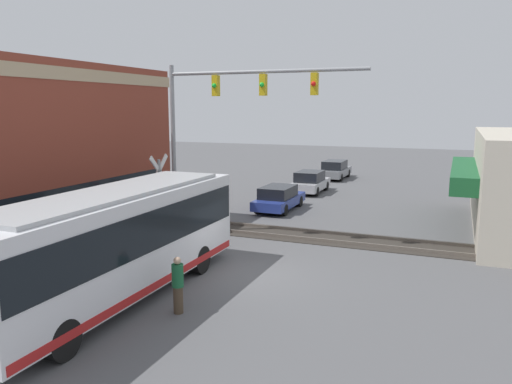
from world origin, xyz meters
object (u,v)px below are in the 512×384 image
(parked_car_blue, at_px, (279,199))
(parked_car_silver, at_px, (310,183))
(parked_car_grey, at_px, (335,170))
(crossing_signal, at_px, (159,189))
(city_bus, at_px, (116,241))
(pedestrian_near_bus, at_px, (178,285))

(parked_car_blue, relative_size, parked_car_silver, 1.05)
(parked_car_blue, distance_m, parked_car_grey, 13.96)
(parked_car_blue, bearing_deg, crossing_signal, 161.09)
(city_bus, distance_m, parked_car_silver, 21.25)
(pedestrian_near_bus, bearing_deg, city_bus, 85.36)
(parked_car_blue, distance_m, parked_car_silver, 6.50)
(parked_car_silver, bearing_deg, city_bus, 180.00)
(crossing_signal, bearing_deg, pedestrian_near_bus, -143.88)
(city_bus, bearing_deg, crossing_signal, 22.55)
(parked_car_grey, xyz_separation_m, pedestrian_near_bus, (-28.86, -2.22, 0.14))
(parked_car_grey, bearing_deg, city_bus, 180.00)
(city_bus, xyz_separation_m, parked_car_blue, (14.72, -0.00, -1.22))
(city_bus, height_order, parked_car_silver, city_bus)
(parked_car_silver, bearing_deg, parked_car_grey, 0.00)
(parked_car_blue, relative_size, parked_car_grey, 0.95)
(parked_car_blue, xyz_separation_m, parked_car_grey, (13.96, 0.00, 0.05))
(city_bus, bearing_deg, parked_car_silver, -0.00)
(city_bus, relative_size, crossing_signal, 2.81)
(parked_car_silver, height_order, parked_car_grey, parked_car_grey)
(crossing_signal, xyz_separation_m, parked_car_grey, (22.03, -2.76, -1.59))
(parked_car_blue, height_order, pedestrian_near_bus, pedestrian_near_bus)
(crossing_signal, bearing_deg, parked_car_grey, -7.15)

